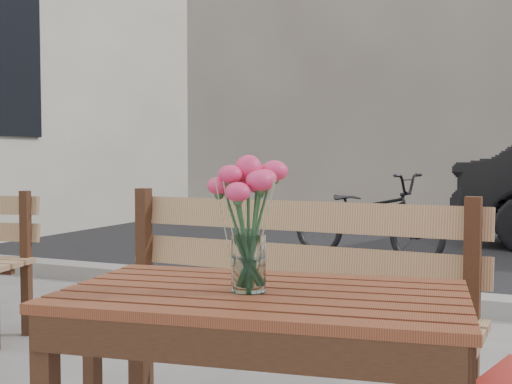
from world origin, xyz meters
TOP-DOWN VIEW (x-y plane):
  - street at (0.00, 5.06)m, footprint 30.00×8.12m
  - backdrop_buildings at (0.17, 14.40)m, footprint 15.50×4.00m
  - main_table at (0.24, 0.16)m, footprint 1.17×0.79m
  - main_bench at (0.04, 0.79)m, footprint 1.50×0.51m
  - main_vase at (0.20, 0.14)m, footprint 0.20×0.20m
  - bicycle at (-0.64, 4.94)m, footprint 1.78×0.99m

SIDE VIEW (x-z plane):
  - street at x=0.00m, z-range -0.03..0.09m
  - bicycle at x=-0.64m, z-range 0.00..0.89m
  - main_bench at x=0.04m, z-range 0.10..1.02m
  - main_table at x=0.24m, z-range 0.22..0.89m
  - main_vase at x=0.20m, z-range 0.71..1.08m
  - backdrop_buildings at x=0.17m, z-range -0.40..7.60m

